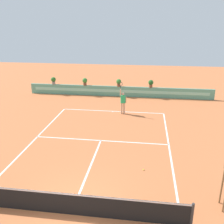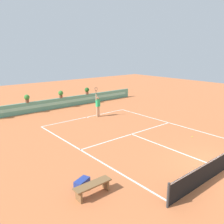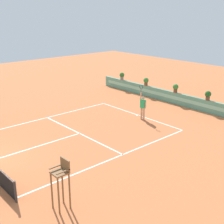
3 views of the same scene
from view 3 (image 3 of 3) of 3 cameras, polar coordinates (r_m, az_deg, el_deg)
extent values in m
plane|color=#C66B3D|center=(20.02, -6.96, -4.24)|extent=(60.00, 60.00, 0.00)
cube|color=white|center=(23.60, 4.85, -0.58)|extent=(8.22, 0.10, 0.01)
cube|color=white|center=(20.22, -6.03, -3.94)|extent=(8.22, 0.10, 0.01)
cube|color=white|center=(18.73, -14.05, -6.32)|extent=(0.10, 6.40, 0.01)
cube|color=white|center=(23.29, -12.85, -1.26)|extent=(0.10, 11.89, 0.01)
cube|color=white|center=(17.04, 0.88, -8.31)|extent=(0.10, 11.89, 0.01)
cube|color=white|center=(23.53, 4.69, -0.64)|extent=(0.10, 0.20, 0.01)
cylinder|color=#333333|center=(13.77, -17.41, -13.90)|extent=(0.10, 0.10, 1.00)
cube|color=#599E84|center=(26.75, 11.59, 2.51)|extent=(18.00, 0.20, 1.00)
cube|color=#87CCB2|center=(26.65, 11.46, 2.58)|extent=(17.10, 0.01, 0.28)
cylinder|color=brown|center=(12.92, -11.07, -14.08)|extent=(0.07, 0.07, 1.60)
cylinder|color=brown|center=(12.55, -9.83, -15.08)|extent=(0.07, 0.07, 1.60)
cylinder|color=brown|center=(13.14, -9.11, -13.36)|extent=(0.07, 0.07, 1.60)
cylinder|color=brown|center=(12.77, -7.83, -14.31)|extent=(0.07, 0.07, 1.60)
cube|color=brown|center=(12.42, -9.66, -10.97)|extent=(0.60, 0.60, 0.06)
cube|color=brown|center=(12.41, -8.66, -9.51)|extent=(0.60, 0.06, 0.48)
cube|color=brown|center=(12.55, -10.37, -9.90)|extent=(0.06, 0.60, 0.04)
cube|color=brown|center=(12.14, -9.01, -10.85)|extent=(0.06, 0.60, 0.04)
cylinder|color=tan|center=(22.53, 5.89, -0.35)|extent=(0.14, 0.14, 0.90)
cylinder|color=tan|center=(22.63, 5.46, -0.25)|extent=(0.14, 0.14, 0.90)
cube|color=#28B266|center=(22.36, 5.74, 1.52)|extent=(0.39, 0.28, 0.60)
sphere|color=tan|center=(22.23, 5.77, 2.58)|extent=(0.22, 0.22, 0.22)
cylinder|color=tan|center=(22.30, 5.35, 2.97)|extent=(0.09, 0.09, 0.55)
cylinder|color=black|center=(22.20, 5.38, 4.01)|extent=(0.04, 0.04, 0.24)
torus|color=#262626|center=(22.13, 5.40, 4.67)|extent=(0.31, 0.09, 0.31)
cylinder|color=tan|center=(22.26, 6.21, 1.30)|extent=(0.09, 0.09, 0.50)
sphere|color=#CCE033|center=(16.69, -8.98, -9.03)|extent=(0.07, 0.07, 0.07)
cylinder|color=brown|center=(28.68, 6.28, 5.17)|extent=(0.32, 0.32, 0.28)
sphere|color=#387F33|center=(28.60, 6.30, 5.85)|extent=(0.48, 0.48, 0.48)
cylinder|color=brown|center=(26.60, 11.63, 3.85)|extent=(0.32, 0.32, 0.28)
sphere|color=#387F33|center=(26.52, 11.67, 4.57)|extent=(0.48, 0.48, 0.48)
cylinder|color=brown|center=(24.95, 17.25, 2.42)|extent=(0.32, 0.32, 0.28)
sphere|color=#235B23|center=(24.86, 17.33, 3.19)|extent=(0.48, 0.48, 0.48)
cylinder|color=gray|center=(30.88, 1.85, 6.23)|extent=(0.32, 0.32, 0.28)
sphere|color=#2D6B28|center=(30.81, 1.85, 6.86)|extent=(0.48, 0.48, 0.48)
camera|label=1|loc=(13.13, -55.53, 7.05)|focal=40.39mm
camera|label=2|loc=(26.12, -42.14, 9.15)|focal=37.68mm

